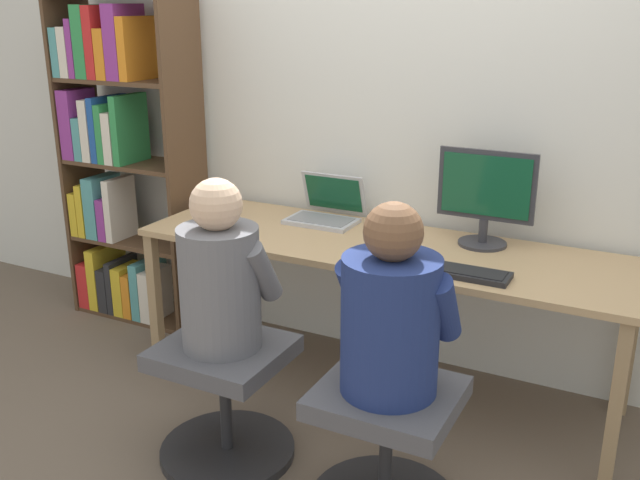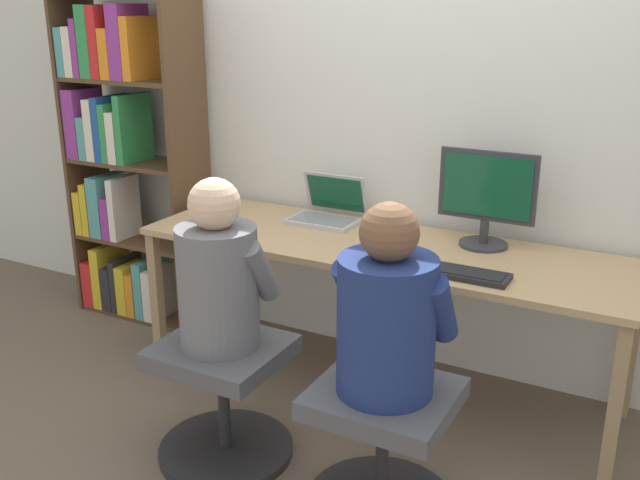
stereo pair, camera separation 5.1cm
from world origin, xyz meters
name	(u,v)px [view 2 (the right image)]	position (x,y,z in m)	size (l,w,h in m)	color
ground_plane	(345,422)	(0.00, 0.00, 0.00)	(14.00, 14.00, 0.00)	brown
wall_back	(418,106)	(0.00, 0.75, 1.30)	(10.00, 0.05, 2.60)	silver
desk	(380,257)	(0.00, 0.34, 0.67)	(2.23, 0.68, 0.73)	tan
desktop_monitor	(486,198)	(0.42, 0.53, 0.95)	(0.43, 0.22, 0.43)	#333338
laptop	(327,212)	(-0.37, 0.54, 0.78)	(0.34, 0.28, 0.22)	#B7B7BC
keyboard	(452,271)	(0.41, 0.12, 0.75)	(0.45, 0.14, 0.03)	#232326
computer_mouse_by_keyboard	(385,261)	(0.13, 0.10, 0.75)	(0.07, 0.11, 0.03)	#99999E
office_chair_left	(382,445)	(0.37, -0.45, 0.27)	(0.55, 0.55, 0.50)	#262628
office_chair_right	(224,394)	(-0.33, -0.44, 0.27)	(0.55, 0.55, 0.50)	#262628
person_at_monitor	(387,314)	(0.37, -0.45, 0.78)	(0.41, 0.35, 0.67)	navy
person_at_laptop	(218,275)	(-0.33, -0.43, 0.79)	(0.38, 0.33, 0.67)	slate
bookshelf	(121,164)	(-1.65, 0.47, 0.90)	(0.79, 0.33, 1.83)	#513823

